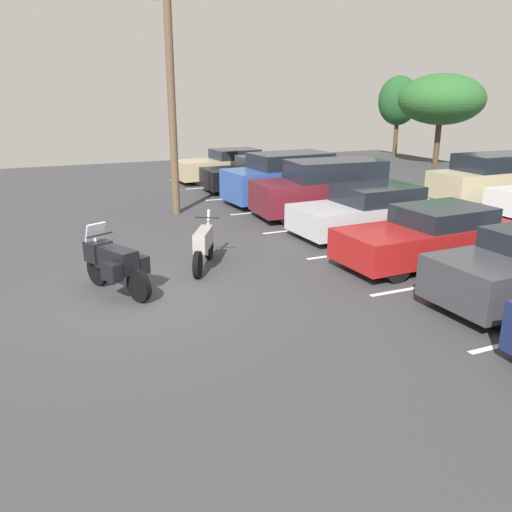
{
  "coord_description": "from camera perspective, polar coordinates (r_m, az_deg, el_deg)",
  "views": [
    {
      "loc": [
        10.43,
        -1.76,
        4.06
      ],
      "look_at": [
        0.78,
        2.42,
        0.78
      ],
      "focal_mm": 37.0,
      "sensor_mm": 36.0,
      "label": 1
    }
  ],
  "objects": [
    {
      "name": "car_black",
      "position": [
        22.93,
        0.35,
        8.89
      ],
      "size": [
        1.84,
        4.74,
        1.44
      ],
      "color": "black",
      "rests_on": "ground"
    },
    {
      "name": "motorcycle_second",
      "position": [
        12.67,
        -5.69,
        1.18
      ],
      "size": [
        1.89,
        1.11,
        1.27
      ],
      "color": "black",
      "rests_on": "ground"
    },
    {
      "name": "car_far_champagne",
      "position": [
        22.35,
        24.17,
        7.7
      ],
      "size": [
        1.95,
        4.74,
        1.82
      ],
      "color": "#C1B289",
      "rests_on": "ground"
    },
    {
      "name": "car_tan",
      "position": [
        25.42,
        -3.03,
        9.73
      ],
      "size": [
        2.03,
        4.96,
        1.48
      ],
      "color": "tan",
      "rests_on": "ground"
    },
    {
      "name": "tree_center_left",
      "position": [
        32.62,
        19.42,
        15.67
      ],
      "size": [
        4.77,
        4.77,
        5.07
      ],
      "color": "#4C3823",
      "rests_on": "ground"
    },
    {
      "name": "car_maroon",
      "position": [
        18.14,
        7.54,
        7.28
      ],
      "size": [
        2.15,
        4.76,
        1.88
      ],
      "color": "maroon",
      "rests_on": "ground"
    },
    {
      "name": "utility_pole",
      "position": [
        18.27,
        -9.14,
        16.71
      ],
      "size": [
        1.78,
        0.55,
        7.56
      ],
      "color": "brown",
      "rests_on": "ground"
    },
    {
      "name": "car_blue",
      "position": [
        20.17,
        3.03,
        8.41
      ],
      "size": [
        2.21,
        4.42,
        1.88
      ],
      "color": "#2D519E",
      "rests_on": "ground"
    },
    {
      "name": "car_red",
      "position": [
        13.63,
        18.34,
        2.07
      ],
      "size": [
        1.98,
        4.71,
        1.4
      ],
      "color": "maroon",
      "rests_on": "ground"
    },
    {
      "name": "motorcycle_touring",
      "position": [
        11.4,
        -15.11,
        -0.67
      ],
      "size": [
        1.99,
        1.23,
        1.41
      ],
      "color": "black",
      "rests_on": "ground"
    },
    {
      "name": "ground",
      "position": [
        11.35,
        -12.92,
        -4.39
      ],
      "size": [
        44.0,
        44.0,
        0.1
      ],
      "primitive_type": "cube",
      "color": "#38383A"
    },
    {
      "name": "tree_left",
      "position": [
        36.54,
        15.15,
        15.88
      ],
      "size": [
        2.55,
        2.55,
        5.07
      ],
      "color": "#4C3823",
      "rests_on": "ground"
    },
    {
      "name": "car_silver",
      "position": [
        16.0,
        12.01,
        4.8
      ],
      "size": [
        2.12,
        4.46,
        1.43
      ],
      "color": "#B7B7BC",
      "rests_on": "ground"
    },
    {
      "name": "parking_stripes",
      "position": [
        15.86,
        11.17,
        2.16
      ],
      "size": [
        24.86,
        5.05,
        0.01
      ],
      "color": "silver",
      "rests_on": "ground"
    }
  ]
}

